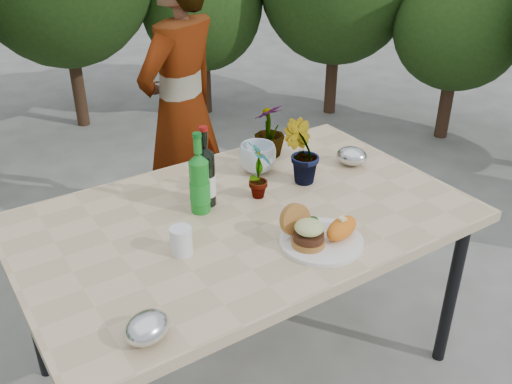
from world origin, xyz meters
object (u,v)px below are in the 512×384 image
person (182,111)px  wine_bottle (205,177)px  dinner_plate (321,241)px  patio_table (244,228)px

person → wine_bottle: bearing=44.2°
wine_bottle → person: person is taller
dinner_plate → wine_bottle: (-0.19, 0.44, 0.11)m
wine_bottle → person: 0.93m
patio_table → person: size_ratio=1.04×
dinner_plate → person: bearing=83.8°
patio_table → wine_bottle: wine_bottle is taller
wine_bottle → person: size_ratio=0.20×
dinner_plate → wine_bottle: bearing=113.7°
patio_table → person: (0.26, 1.01, 0.08)m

